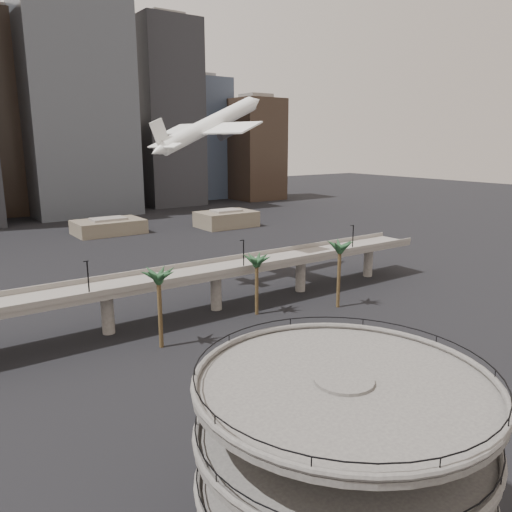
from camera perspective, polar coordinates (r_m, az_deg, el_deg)
ground at (r=56.98m, az=16.31°, el=-23.08°), size 700.00×700.00×0.00m
parking_ramp at (r=41.06m, az=9.65°, el=-21.71°), size 22.20×22.20×17.35m
overpass at (r=94.12m, az=-10.40°, el=-3.07°), size 130.00×9.30×14.70m
palm_trees at (r=91.15m, az=0.28°, el=-0.72°), size 42.40×10.40×14.00m
low_buildings at (r=178.01m, az=-20.28°, el=2.45°), size 135.00×27.50×6.80m
skyline at (r=250.31m, az=-23.83°, el=14.30°), size 269.00×86.00×118.32m
airborne_jet at (r=116.08m, az=-5.32°, el=14.64°), size 32.51×29.75×15.52m
car_a at (r=67.45m, az=7.35°, el=-15.73°), size 4.61×2.12×1.53m
car_b at (r=80.36m, az=12.56°, el=-11.03°), size 4.78×2.18×1.52m
car_c at (r=86.53m, az=17.43°, el=-9.61°), size 4.87×4.05×1.33m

